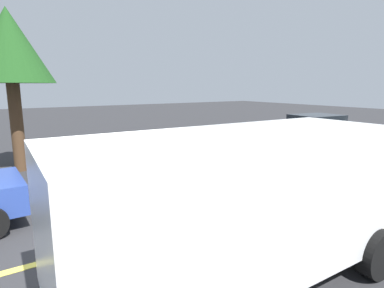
{
  "coord_description": "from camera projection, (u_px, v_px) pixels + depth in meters",
  "views": [
    {
      "loc": [
        -1.19,
        -5.24,
        2.84
      ],
      "look_at": [
        2.7,
        0.71,
        1.52
      ],
      "focal_mm": 29.43,
      "sensor_mm": 36.0,
      "label": 1
    }
  ],
  "objects": [
    {
      "name": "car_silver_crossing",
      "position": [
        318.0,
        135.0,
        13.13
      ],
      "size": [
        4.03,
        2.31,
        1.66
      ],
      "color": "#B7BABF",
      "rests_on": "ground_plane"
    },
    {
      "name": "ground_plane",
      "position": [
        85.0,
        251.0,
        5.48
      ],
      "size": [
        80.0,
        80.0,
        0.0
      ],
      "primitive_type": "plane",
      "color": "#2D2D30"
    },
    {
      "name": "lane_marking_centre",
      "position": [
        220.0,
        213.0,
        7.09
      ],
      "size": [
        28.0,
        0.16,
        0.01
      ],
      "primitive_type": "cube",
      "color": "#E0D14C"
    },
    {
      "name": "white_van",
      "position": [
        242.0,
        199.0,
        4.43
      ],
      "size": [
        5.25,
        2.36,
        2.2
      ],
      "color": "white",
      "rests_on": "ground_plane"
    },
    {
      "name": "tree_left_verge",
      "position": [
        9.0,
        48.0,
        9.96
      ],
      "size": [
        2.65,
        2.65,
        5.28
      ],
      "color": "#513823",
      "rests_on": "ground_plane"
    }
  ]
}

